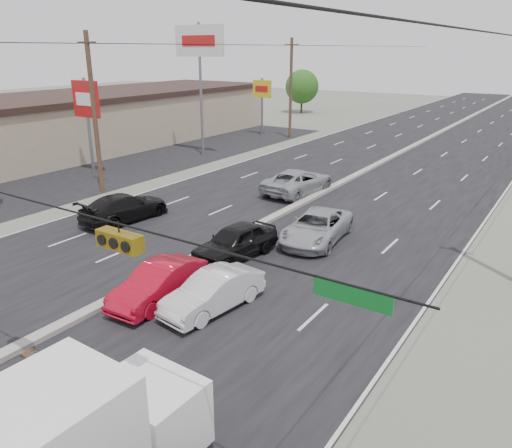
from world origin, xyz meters
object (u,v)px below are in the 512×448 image
Objects in this scene: pole_sign_far at (262,94)px; oncoming_near at (125,207)px; red_sedan at (159,284)px; pole_sign_billboard at (199,50)px; queue_car_c at (317,227)px; utility_pole_left_b at (94,113)px; queue_car_a at (235,242)px; pole_sign_mid at (86,105)px; queue_car_b at (213,292)px; utility_pole_left_c at (291,88)px; tree_left_far at (302,87)px; oncoming_far at (298,182)px.

pole_sign_far is 1.17× the size of oncoming_near.
red_sedan is 9.93m from oncoming_near.
pole_sign_billboard is at bearing -82.87° from pole_sign_far.
queue_car_c is 10.64m from oncoming_near.
utility_pole_left_b is 2.33× the size of red_sedan.
queue_car_c is (2.12, 3.86, -0.04)m from queue_car_a.
pole_sign_far is at bearing 97.97° from utility_pole_left_b.
queue_car_b is at bearing -29.26° from pole_sign_mid.
queue_car_b is (16.00, -33.49, -4.42)m from utility_pole_left_c.
tree_left_far is (-5.00, 42.00, -1.40)m from pole_sign_mid.
utility_pole_left_c is 21.83m from oncoming_far.
queue_car_a is (13.90, -29.20, -4.35)m from utility_pole_left_c.
pole_sign_mid reaches higher than oncoming_far.
utility_pole_left_c is 29.23m from oncoming_near.
utility_pole_left_b is 17.17m from red_sedan.
pole_sign_mid is 16.61m from oncoming_far.
red_sedan is (23.40, -54.08, -3.01)m from tree_left_far.
pole_sign_billboard is at bearing -76.81° from tree_left_far.
queue_car_b is (16.00, -8.49, -4.42)m from utility_pole_left_b.
oncoming_far reaches higher than red_sedan.
queue_car_b is at bearing -27.94° from utility_pole_left_b.
queue_car_b is (19.50, -33.49, -3.72)m from pole_sign_far.
oncoming_near is at bearing 66.56° from oncoming_far.
pole_sign_far is at bearing -73.30° from tree_left_far.
utility_pole_left_c is at bearing 123.26° from queue_car_b.
pole_sign_far is 38.44m from red_sedan.
pole_sign_billboard reaches higher than utility_pole_left_b.
pole_sign_billboard reaches higher than oncoming_far.
oncoming_far is (-4.90, 15.19, 0.10)m from queue_car_b.
queue_car_b is 0.81× the size of queue_car_c.
utility_pole_left_b is at bearing -81.25° from pole_sign_billboard.
queue_car_c is (19.52, -25.34, -3.69)m from pole_sign_far.
tree_left_far is at bearing -57.33° from oncoming_far.
pole_sign_billboard is 2.46× the size of queue_car_a.
pole_sign_far is 1.16× the size of queue_car_c.
queue_car_a is 0.87× the size of oncoming_near.
pole_sign_far is 23.68m from oncoming_far.
oncoming_far is at bearing 111.36° from queue_car_a.
oncoming_near is at bearing -29.74° from utility_pole_left_b.
oncoming_near is at bearing -64.43° from pole_sign_billboard.
oncoming_near is (15.31, -48.32, -2.97)m from tree_left_far.
oncoming_near is (5.81, -3.32, -4.36)m from utility_pole_left_b.
tree_left_far is at bearing 106.70° from pole_sign_far.
pole_sign_far is 1.40× the size of red_sedan.
pole_sign_mid is at bearing 158.46° from queue_car_b.
pole_sign_mid is at bearing -92.60° from pole_sign_far.
tree_left_far is at bearing 101.92° from utility_pole_left_b.
pole_sign_mid reaches higher than tree_left_far.
queue_car_b is (20.50, -11.49, -4.43)m from pole_sign_mid.
red_sedan is at bearing -67.81° from utility_pole_left_c.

